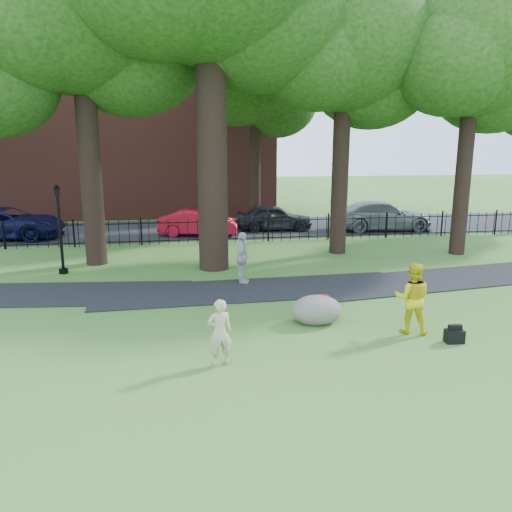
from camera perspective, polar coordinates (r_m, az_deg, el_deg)
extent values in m
plane|color=#3B6925|center=(12.32, -2.34, -9.28)|extent=(120.00, 120.00, 0.00)
cube|color=black|center=(16.10, -0.42, -3.94)|extent=(36.07, 3.85, 0.03)
cube|color=black|center=(27.77, -6.19, 3.06)|extent=(80.00, 7.00, 0.02)
cube|color=black|center=(23.66, -5.76, 3.90)|extent=(44.00, 0.04, 0.04)
cube|color=black|center=(23.80, -5.71, 1.90)|extent=(44.00, 0.04, 0.04)
cube|color=brown|center=(35.48, -13.80, 14.58)|extent=(18.00, 8.00, 12.00)
cylinder|color=black|center=(18.41, -5.12, 14.64)|extent=(1.10, 1.10, 10.50)
ellipsoid|color=#18320D|center=(20.21, 0.36, 26.11)|extent=(6.72, 6.72, 5.71)
cylinder|color=black|center=(20.11, -18.57, 11.88)|extent=(0.80, 0.80, 9.10)
ellipsoid|color=#18320D|center=(20.67, -19.60, 25.31)|extent=(7.20, 7.20, 6.12)
ellipsoid|color=#18320D|center=(21.10, -14.20, 21.74)|extent=(5.76, 5.76, 4.90)
ellipsoid|color=#18320D|center=(20.09, -24.20, 23.06)|extent=(5.40, 5.40, 4.59)
cylinder|color=black|center=(21.46, 9.67, 11.42)|extent=(0.70, 0.70, 8.40)
ellipsoid|color=#18320D|center=(21.83, 10.13, 23.15)|extent=(6.60, 6.60, 5.61)
ellipsoid|color=#18320D|center=(22.91, 13.03, 19.48)|extent=(5.28, 5.28, 4.49)
ellipsoid|color=#18320D|center=(20.71, 6.97, 21.80)|extent=(4.95, 4.95, 4.21)
cylinder|color=black|center=(22.67, 22.75, 10.25)|extent=(0.64, 0.64, 8.05)
ellipsoid|color=#18320D|center=(22.96, 23.72, 20.89)|extent=(6.20, 6.20, 5.27)
ellipsoid|color=#18320D|center=(24.19, 25.37, 17.51)|extent=(4.96, 4.96, 4.22)
ellipsoid|color=#18320D|center=(21.71, 21.54, 19.75)|extent=(4.65, 4.65, 3.95)
imported|color=tan|center=(10.67, -4.16, -8.67)|extent=(0.57, 0.42, 1.45)
imported|color=gold|center=(12.93, 17.42, -4.62)|extent=(1.07, 0.97, 1.78)
imported|color=#B3B3B8|center=(16.68, -1.59, -0.23)|extent=(0.70, 1.11, 1.76)
ellipsoid|color=#5E584E|center=(13.26, 6.92, -5.93)|extent=(1.62, 1.42, 0.79)
cylinder|color=black|center=(19.19, -21.45, 2.24)|extent=(0.11, 0.11, 2.84)
cylinder|color=black|center=(19.46, -21.13, -1.61)|extent=(0.32, 0.32, 0.18)
cube|color=black|center=(19.00, -21.82, 6.85)|extent=(0.24, 0.24, 0.27)
cone|color=black|center=(18.98, -21.87, 7.38)|extent=(0.28, 0.28, 0.14)
cube|color=black|center=(12.85, 21.72, -8.51)|extent=(0.45, 0.30, 0.32)
cube|color=maroon|center=(14.93, 7.62, -4.92)|extent=(0.36, 0.23, 0.24)
imported|color=red|center=(25.77, -6.65, 3.79)|extent=(4.16, 1.94, 1.32)
imported|color=#0A0E36|center=(27.59, -26.64, 3.36)|extent=(5.87, 3.22, 1.56)
imported|color=black|center=(27.20, 2.07, 4.42)|extent=(4.24, 1.98, 1.40)
imported|color=gray|center=(28.09, 14.23, 4.47)|extent=(5.54, 2.54, 1.57)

